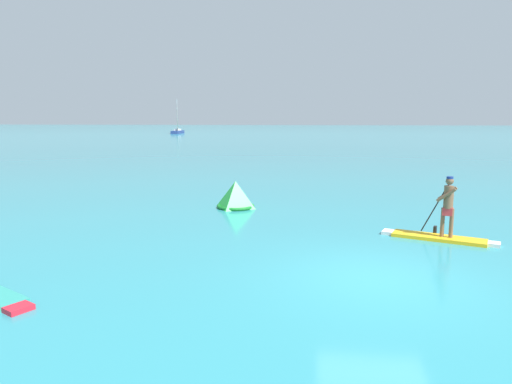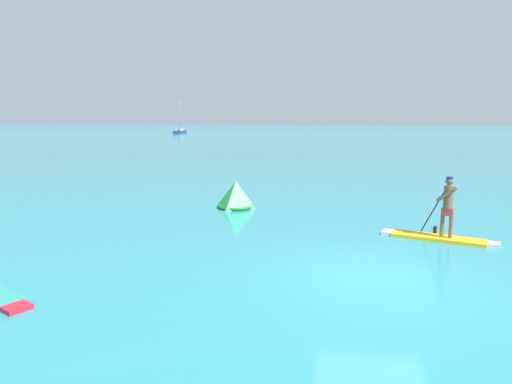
{
  "view_description": "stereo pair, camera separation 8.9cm",
  "coord_description": "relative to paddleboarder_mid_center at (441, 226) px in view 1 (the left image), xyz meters",
  "views": [
    {
      "loc": [
        -1.35,
        -9.72,
        3.4
      ],
      "look_at": [
        -3.42,
        5.74,
        0.88
      ],
      "focal_mm": 32.1,
      "sensor_mm": 36.0,
      "label": 1
    },
    {
      "loc": [
        -1.26,
        -9.7,
        3.4
      ],
      "look_at": [
        -3.42,
        5.74,
        0.88
      ],
      "focal_mm": 32.1,
      "sensor_mm": 36.0,
      "label": 2
    }
  ],
  "objects": [
    {
      "name": "paddleboarder_mid_center",
      "position": [
        0.0,
        0.0,
        0.0
      ],
      "size": [
        3.07,
        1.52,
        1.85
      ],
      "rotation": [
        0.0,
        0.0,
        2.77
      ],
      "color": "yellow",
      "rests_on": "ground"
    },
    {
      "name": "sailboat_left_horizon",
      "position": [
        -34.6,
        86.64,
        0.54
      ],
      "size": [
        1.82,
        6.14,
        7.54
      ],
      "rotation": [
        0.0,
        0.0,
        4.75
      ],
      "color": "navy",
      "rests_on": "ground"
    },
    {
      "name": "ground",
      "position": [
        -2.16,
        -3.44,
        -0.4
      ],
      "size": [
        440.0,
        440.0,
        0.0
      ],
      "primitive_type": "plane",
      "color": "teal"
    },
    {
      "name": "race_marker_buoy",
      "position": [
        -6.58,
        3.85,
        0.05
      ],
      "size": [
        1.49,
        1.49,
        1.03
      ],
      "color": "green",
      "rests_on": "ground"
    }
  ]
}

